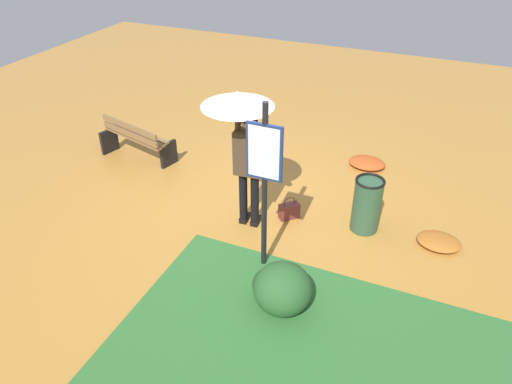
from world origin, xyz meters
The scene contains 9 objects.
ground_plane centered at (0.00, 0.00, 0.00)m, with size 18.00×18.00×0.00m, color #B27A33.
person_with_umbrella centered at (0.01, 0.29, 1.55)m, with size 0.96×0.96×2.04m.
info_sign_post centered at (-0.62, 1.07, 1.44)m, with size 0.44×0.07×2.30m.
handbag centered at (-0.56, -0.07, 0.13)m, with size 0.31×0.31×0.37m.
park_bench centered at (2.59, -0.70, 0.40)m, with size 1.43×0.72×0.75m.
trash_bin centered at (-1.66, -0.25, 0.42)m, with size 0.42×0.42×0.83m.
shrub_cluster centered at (-1.07, 1.66, 0.29)m, with size 0.75×0.69×0.62m.
leaf_pile_near_person centered at (-1.30, -2.08, 0.07)m, with size 0.64×0.51×0.14m.
leaf_pile_by_bench centered at (-2.70, -0.28, 0.07)m, with size 0.60×0.48×0.13m.
Camera 1 is at (-2.44, 5.55, 4.29)m, focal length 33.94 mm.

